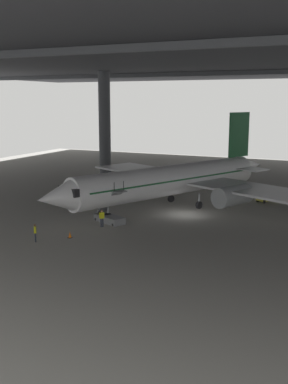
% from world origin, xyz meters
% --- Properties ---
extents(ground_plane, '(110.00, 110.00, 0.00)m').
position_xyz_m(ground_plane, '(0.00, 0.00, 0.00)').
color(ground_plane, gray).
extents(hangar_structure, '(121.00, 99.00, 18.67)m').
position_xyz_m(hangar_structure, '(-0.11, 13.77, 18.02)').
color(hangar_structure, '#4C4F54').
rests_on(hangar_structure, ground_plane).
extents(airplane_main, '(33.40, 33.31, 11.11)m').
position_xyz_m(airplane_main, '(-2.60, 2.71, 3.38)').
color(airplane_main, white).
rests_on(airplane_main, ground_plane).
extents(boarding_stairs, '(4.33, 3.00, 4.58)m').
position_xyz_m(boarding_stairs, '(-6.21, -6.42, 0.73)').
color(boarding_stairs, slate).
rests_on(boarding_stairs, ground_plane).
extents(crew_worker_near_nose, '(0.39, 0.46, 1.68)m').
position_xyz_m(crew_worker_near_nose, '(-9.07, -15.29, 0.96)').
color(crew_worker_near_nose, '#232838').
rests_on(crew_worker_near_nose, ground_plane).
extents(crew_worker_by_stairs, '(0.43, 0.40, 1.77)m').
position_xyz_m(crew_worker_by_stairs, '(-6.07, -8.33, 1.02)').
color(crew_worker_by_stairs, '#232838').
rests_on(crew_worker_by_stairs, ground_plane).
extents(traffic_cone_orange, '(0.36, 0.36, 0.60)m').
position_xyz_m(traffic_cone_orange, '(-6.93, -12.90, 0.29)').
color(traffic_cone_orange, black).
rests_on(traffic_cone_orange, ground_plane).
extents(baggage_tug, '(2.28, 2.48, 0.90)m').
position_xyz_m(baggage_tug, '(6.97, 10.58, 0.53)').
color(baggage_tug, yellow).
rests_on(baggage_tug, ground_plane).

